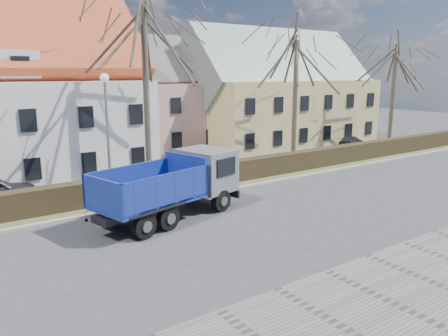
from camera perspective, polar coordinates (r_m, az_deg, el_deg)
ground at (r=21.29m, az=5.18°, el=-6.12°), size 120.00×120.00×0.00m
sidewalk_near at (r=16.21m, az=25.36°, el=-13.32°), size 80.00×5.00×0.08m
curb_far at (r=24.81m, az=-1.64°, el=-3.23°), size 80.00×0.30×0.12m
grass_strip at (r=26.12m, az=-3.55°, el=-2.47°), size 80.00×3.00×0.10m
hedge at (r=25.81m, az=-3.34°, el=-1.28°), size 60.00×0.90×1.30m
building_pink at (r=39.41m, az=-9.13°, el=8.26°), size 10.80×8.80×8.00m
building_yellow at (r=43.59m, az=7.18°, el=9.03°), size 18.80×10.80×8.50m
tree_1 at (r=26.35m, az=-10.19°, el=11.30°), size 9.20×9.20×12.65m
tree_2 at (r=33.23m, az=9.31°, el=10.10°), size 8.00×8.00×11.00m
tree_3 at (r=42.45m, az=21.23°, el=9.53°), size 7.60×7.60×10.45m
dump_truck at (r=20.34m, az=-7.72°, el=-2.56°), size 8.13×4.67×3.07m
streetlight at (r=24.06m, az=-14.93°, el=3.96°), size 0.53×0.53×6.77m
cart_frame at (r=21.16m, az=-17.71°, el=-5.93°), size 0.70×0.45×0.61m
parked_car_b at (r=41.62m, az=16.21°, el=3.33°), size 3.94×2.78×1.06m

